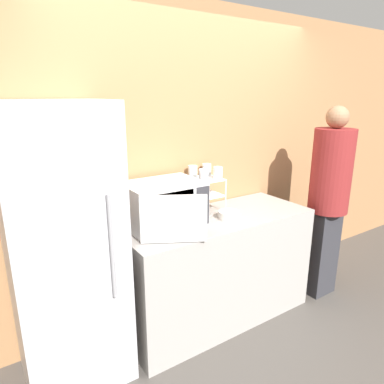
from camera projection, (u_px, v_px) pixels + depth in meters
ground_plane at (239, 335)px, 2.78m from camera, size 12.00×12.00×0.00m
wall_back at (192, 163)px, 2.98m from camera, size 8.00×0.06×2.60m
counter at (216, 267)px, 2.91m from camera, size 1.63×0.65×0.92m
microwave at (164, 205)px, 2.54m from camera, size 0.58×0.65×0.34m
dish_rack at (205, 187)px, 2.88m from camera, size 0.25×0.26×0.29m
glass_front_left at (204, 175)px, 2.73m from camera, size 0.08×0.08×0.10m
glass_back_right at (207, 170)px, 2.94m from camera, size 0.08×0.08×0.10m
glass_front_right at (218, 173)px, 2.81m from camera, size 0.08×0.08×0.10m
glass_back_left at (193, 172)px, 2.86m from camera, size 0.08×0.08×0.10m
bowl at (229, 215)px, 2.74m from camera, size 0.17×0.17×0.06m
person at (329, 194)px, 3.11m from camera, size 0.35×0.35×1.79m
refrigerator at (65, 250)px, 2.17m from camera, size 0.65×0.64×1.85m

